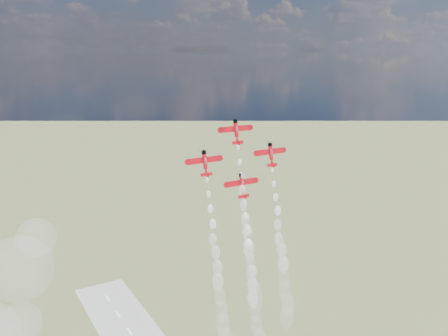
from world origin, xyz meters
TOP-DOWN VIEW (x-y plane):
  - plane_lead at (15.53, 7.73)m, footprint 12.09×4.35m
  - plane_left at (2.29, 5.69)m, footprint 12.09×4.35m
  - plane_right at (28.77, 5.69)m, footprint 12.09×4.35m
  - plane_slot at (15.53, 3.65)m, footprint 12.09×4.35m
  - smoke_trail_lead at (15.61, -2.63)m, footprint 5.56×14.48m
  - smoke_trail_left at (2.30, -5.08)m, footprint 5.76×15.19m
  - smoke_trail_right at (28.79, -4.87)m, footprint 5.89×14.72m
  - smoke_trail_slot at (15.67, -6.63)m, footprint 5.69×14.58m

SIDE VIEW (x-z plane):
  - smoke_trail_slot at x=15.67m, z-range 25.41..81.61m
  - smoke_trail_left at x=2.30m, z-range 34.43..90.57m
  - smoke_trail_right at x=28.79m, z-range 35.07..90.28m
  - smoke_trail_lead at x=15.61m, z-range 44.20..99.29m
  - plane_slot at x=15.53m, z-range 96.28..104.80m
  - plane_left at x=2.29m, z-range 105.32..113.85m
  - plane_right at x=28.77m, z-range 105.32..113.85m
  - plane_lead at x=15.53m, z-range 114.36..122.89m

